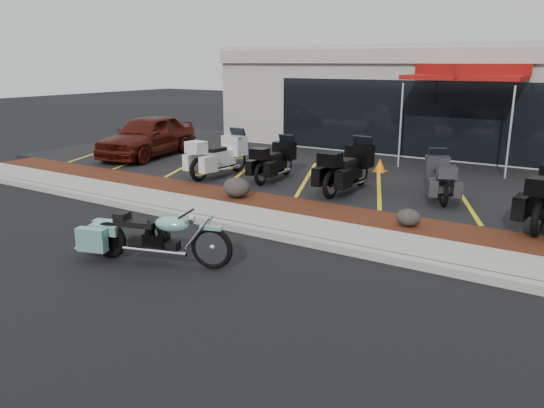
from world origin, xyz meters
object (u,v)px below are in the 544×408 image
Objects in this scene: traffic_cone at (380,165)px; touring_white at (237,150)px; popup_canopy at (470,73)px; parked_car at (148,136)px; hero_cruiser at (212,242)px.

touring_white is at bearing -147.16° from traffic_cone.
touring_white is at bearing -141.97° from popup_canopy.
touring_white is 4.32m from parked_car.
touring_white reaches higher than traffic_cone.
hero_cruiser is 10.80m from parked_car.
parked_car is at bearing 87.44° from touring_white.
touring_white reaches higher than hero_cruiser.
parked_car is at bearing -166.77° from traffic_cone.
popup_canopy is at bearing 66.78° from hero_cruiser.
hero_cruiser is 6.88× the size of traffic_cone.
hero_cruiser is at bearing -101.38° from popup_canopy.
touring_white is 0.63× the size of popup_canopy.
traffic_cone is 4.19m from popup_canopy.
touring_white is 0.54× the size of parked_car.
parked_car reaches higher than traffic_cone.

